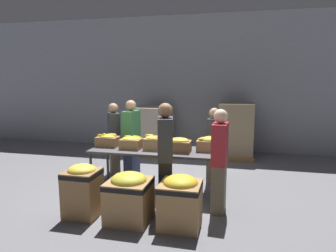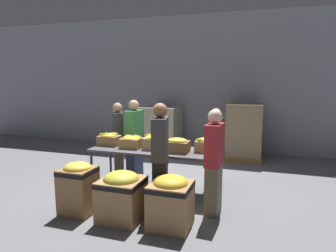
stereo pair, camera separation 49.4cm
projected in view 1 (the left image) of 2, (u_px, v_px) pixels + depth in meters
The scene contains 19 objects.
ground_plane at pixel (155, 191), 5.80m from camera, with size 30.00×30.00×0.00m, color slate.
wall_back at pixel (188, 84), 9.04m from camera, with size 16.00×0.08×4.00m.
sorting_table at pixel (155, 152), 5.68m from camera, with size 2.41×0.86×0.82m.
banana_box_0 at pixel (108, 140), 5.92m from camera, with size 0.43×0.29×0.26m.
banana_box_1 at pixel (131, 142), 5.72m from camera, with size 0.40×0.31×0.25m.
banana_box_2 at pixel (154, 142), 5.63m from camera, with size 0.41×0.26×0.29m.
banana_box_3 at pixel (179, 145), 5.47m from camera, with size 0.42×0.31×0.28m.
banana_box_4 at pixel (208, 144), 5.52m from camera, with size 0.42×0.29×0.28m.
volunteer_0 at pixel (131, 140), 6.45m from camera, with size 0.28×0.48×1.70m.
volunteer_1 at pixel (219, 162), 4.77m from camera, with size 0.25×0.46×1.68m.
volunteer_2 at pixel (114, 139), 6.69m from camera, with size 0.41×0.48×1.61m.
volunteer_3 at pixel (214, 146), 6.15m from camera, with size 0.28×0.45×1.56m.
volunteer_4 at pixel (165, 157), 4.88m from camera, with size 0.34×0.51×1.76m.
donation_bin_0 at pixel (83, 189), 4.67m from camera, with size 0.51×0.51×0.83m.
donation_bin_1 at pixel (129, 196), 4.51m from camera, with size 0.63×0.63×0.76m.
donation_bin_2 at pixel (180, 200), 4.33m from camera, with size 0.59×0.59×0.77m.
pallet_stack_0 at pixel (153, 131), 8.63m from camera, with size 1.15×1.15×1.36m.
pallet_stack_1 at pixel (236, 131), 8.16m from camera, with size 0.99×0.99×1.50m.
pallet_stack_2 at pixel (148, 136), 8.74m from camera, with size 0.97×0.97×1.01m.
Camera 1 is at (1.50, -5.33, 2.14)m, focal length 32.00 mm.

